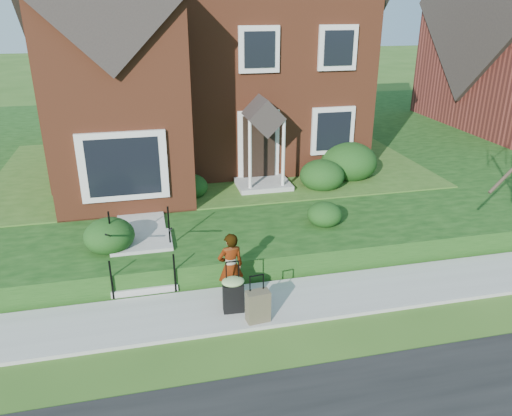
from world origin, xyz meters
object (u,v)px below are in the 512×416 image
object	(u,v)px
woman	(231,267)
suitcase_black	(233,293)
front_steps	(143,257)
suitcase_olive	(258,306)

from	to	relation	value
woman	suitcase_black	size ratio (longest dim) A/B	1.36
woman	suitcase_black	world-z (taller)	woman
suitcase_black	woman	bearing A→B (deg)	88.51
front_steps	suitcase_black	xyz separation A→B (m)	(1.73, -2.00, 0.03)
front_steps	suitcase_olive	distance (m)	3.23
front_steps	woman	distance (m)	2.36
woman	front_steps	bearing A→B (deg)	-48.86
suitcase_black	suitcase_olive	distance (m)	0.60
suitcase_olive	woman	bearing A→B (deg)	105.83
front_steps	suitcase_black	world-z (taller)	front_steps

